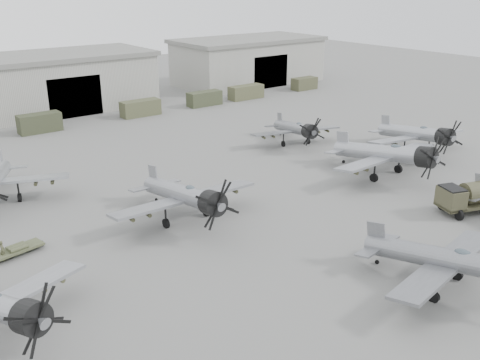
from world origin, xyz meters
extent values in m
plane|color=slate|center=(0.00, 0.00, 0.00)|extent=(220.00, 220.00, 0.00)
cube|color=#A8A79D|center=(0.00, 62.00, 4.00)|extent=(28.00, 14.00, 8.00)
cube|color=slate|center=(0.00, 62.00, 8.35)|extent=(29.00, 14.80, 0.70)
cube|color=black|center=(0.00, 55.20, 3.00)|extent=(8.12, 0.40, 6.00)
cube|color=#A8A79D|center=(38.00, 62.00, 4.00)|extent=(28.00, 14.00, 8.00)
cube|color=slate|center=(38.00, 62.00, 8.35)|extent=(29.00, 14.80, 0.70)
cube|color=black|center=(38.00, 55.20, 3.00)|extent=(8.12, 0.40, 6.00)
cube|color=#343925|center=(-7.15, 50.00, 1.26)|extent=(5.59, 2.20, 2.53)
cube|color=#474A30|center=(7.94, 50.00, 1.18)|extent=(5.97, 2.20, 2.37)
cube|color=#383D28|center=(19.53, 50.00, 1.15)|extent=(5.74, 2.20, 2.31)
cube|color=#494B31|center=(28.12, 50.00, 1.16)|extent=(6.34, 2.20, 2.33)
cube|color=#42432C|center=(41.96, 50.00, 1.11)|extent=(4.94, 2.20, 2.21)
cylinder|color=gray|center=(1.33, -5.16, 2.16)|extent=(3.16, 10.49, 3.06)
cube|color=gray|center=(1.42, -5.74, 1.91)|extent=(12.43, 4.15, 0.55)
cube|color=gray|center=(0.57, -0.62, 2.31)|extent=(0.38, 1.63, 1.96)
ellipsoid|color=#3F4C54|center=(1.58, -6.71, 3.04)|extent=(0.77, 1.26, 0.55)
cylinder|color=black|center=(-0.38, -6.24, 0.34)|extent=(0.40, 0.82, 0.78)
cylinder|color=black|center=(3.29, -5.63, 0.34)|extent=(0.40, 0.82, 0.78)
cylinder|color=black|center=(0.62, -0.91, 0.15)|extent=(0.17, 0.33, 0.31)
cylinder|color=black|center=(-22.52, 3.15, 2.93)|extent=(2.29, 2.10, 2.06)
cylinder|color=black|center=(-22.01, 7.42, 0.35)|extent=(0.52, 0.84, 0.79)
cylinder|color=gray|center=(-6.55, 14.52, 2.32)|extent=(1.74, 11.18, 3.29)
cylinder|color=black|center=(-6.62, 9.58, 3.10)|extent=(2.02, 1.69, 2.19)
cube|color=gray|center=(-6.56, 13.89, 2.05)|extent=(13.18, 2.52, 0.59)
cube|color=gray|center=(-6.47, 19.47, 2.48)|extent=(0.15, 1.75, 2.10)
ellipsoid|color=#3F4C54|center=(-6.57, 12.84, 3.27)|extent=(0.65, 1.27, 0.59)
cylinder|color=black|center=(-8.56, 13.71, 0.37)|extent=(0.31, 0.85, 0.84)
cylinder|color=black|center=(-4.56, 13.65, 0.37)|extent=(0.31, 0.85, 0.84)
cylinder|color=black|center=(-6.48, 19.15, 0.16)|extent=(0.13, 0.34, 0.34)
cylinder|color=#999BA2|center=(15.90, 11.27, 2.44)|extent=(2.10, 11.79, 3.46)
cylinder|color=black|center=(16.09, 6.08, 3.26)|extent=(2.17, 1.83, 2.30)
cube|color=#999BA2|center=(15.92, 10.61, 2.16)|extent=(13.92, 2.96, 0.62)
cube|color=#999BA2|center=(15.70, 16.47, 2.61)|extent=(0.20, 1.85, 2.21)
ellipsoid|color=#3F4C54|center=(15.96, 9.50, 3.44)|extent=(0.71, 1.35, 0.62)
cylinder|color=black|center=(13.83, 10.31, 0.39)|extent=(0.34, 0.90, 0.89)
cylinder|color=black|center=(18.03, 10.47, 0.39)|extent=(0.34, 0.90, 0.89)
cylinder|color=black|center=(15.71, 16.14, 0.17)|extent=(0.15, 0.36, 0.35)
cylinder|color=#9B9DA3|center=(25.56, 14.29, 2.27)|extent=(3.54, 11.02, 3.22)
cylinder|color=black|center=(24.66, 9.53, 3.04)|extent=(2.23, 1.96, 2.14)
cube|color=#9B9DA3|center=(25.45, 13.68, 2.01)|extent=(13.07, 4.62, 0.58)
cube|color=#9B9DA3|center=(26.46, 19.04, 2.43)|extent=(0.44, 1.71, 2.06)
ellipsoid|color=#3F4C54|center=(25.25, 12.67, 3.20)|extent=(0.84, 1.33, 0.58)
cylinder|color=black|center=(23.48, 13.84, 0.36)|extent=(0.44, 0.86, 0.82)
cylinder|color=black|center=(27.33, 13.11, 0.36)|extent=(0.44, 0.86, 0.82)
cylinder|color=black|center=(26.40, 18.74, 0.15)|extent=(0.18, 0.35, 0.33)
cube|color=#9FA3A8|center=(-16.35, 33.01, 2.48)|extent=(0.76, 1.68, 2.10)
cylinder|color=black|center=(-16.60, 26.89, 0.37)|extent=(0.58, 0.89, 0.84)
cylinder|color=black|center=(-16.47, 32.72, 0.16)|extent=(0.24, 0.36, 0.34)
cylinder|color=gray|center=(16.47, 25.29, 2.00)|extent=(4.14, 9.61, 2.84)
cylinder|color=black|center=(15.21, 21.21, 2.68)|extent=(2.07, 1.88, 1.89)
cube|color=gray|center=(16.31, 24.77, 1.77)|extent=(11.45, 5.26, 0.51)
cube|color=gray|center=(17.72, 29.37, 2.15)|extent=(0.55, 1.48, 1.81)
ellipsoid|color=#3F4C54|center=(16.04, 23.90, 2.82)|extent=(0.84, 1.20, 0.51)
cylinder|color=black|center=(14.60, 25.10, 0.32)|extent=(0.46, 0.77, 0.73)
cylinder|color=black|center=(17.90, 24.08, 0.32)|extent=(0.46, 0.77, 0.73)
cylinder|color=black|center=(17.64, 29.11, 0.14)|extent=(0.19, 0.31, 0.29)
cube|color=#3F3D29|center=(15.17, -0.03, 0.77)|extent=(7.57, 4.64, 0.26)
cube|color=#3F3D29|center=(12.55, 0.90, 1.59)|extent=(2.34, 2.78, 1.75)
cube|color=black|center=(12.55, 0.90, 2.52)|extent=(2.14, 2.45, 0.15)
cylinder|color=black|center=(12.25, -0.25, 0.46)|extent=(0.60, 0.98, 0.93)
cube|color=#454A30|center=(-19.79, 16.37, 0.44)|extent=(3.92, 2.04, 0.18)
cylinder|color=black|center=(-19.79, 16.37, 0.20)|extent=(1.53, 0.70, 0.43)
cylinder|color=#454A30|center=(-19.79, 16.37, 0.64)|extent=(1.41, 0.56, 0.31)
imported|color=#42442C|center=(-20.88, 16.12, 0.80)|extent=(0.50, 0.65, 1.59)
camera|label=1|loc=(-28.08, -22.11, 19.46)|focal=40.00mm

